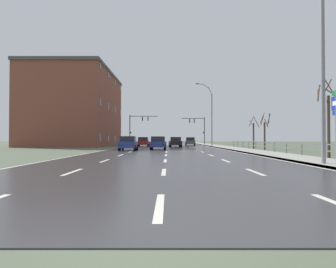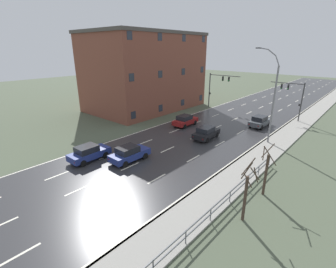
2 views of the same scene
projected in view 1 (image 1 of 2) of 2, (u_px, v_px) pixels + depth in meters
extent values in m
cube|color=#4C5642|center=(168.00, 146.00, 51.24)|extent=(160.00, 160.00, 0.12)
cube|color=#303033|center=(168.00, 144.00, 63.24)|extent=(14.00, 120.00, 0.02)
cube|color=beige|center=(74.00, 172.00, 10.66)|extent=(0.16, 2.20, 0.01)
cube|color=beige|center=(106.00, 161.00, 16.06)|extent=(0.16, 2.20, 0.01)
cube|color=beige|center=(122.00, 155.00, 21.46)|extent=(0.16, 2.20, 0.01)
cube|color=beige|center=(131.00, 152.00, 26.86)|extent=(0.16, 2.20, 0.01)
cube|color=beige|center=(137.00, 150.00, 32.26)|extent=(0.16, 2.20, 0.01)
cube|color=beige|center=(142.00, 148.00, 37.65)|extent=(0.16, 2.20, 0.01)
cube|color=beige|center=(145.00, 147.00, 43.05)|extent=(0.16, 2.20, 0.01)
cube|color=beige|center=(148.00, 146.00, 48.45)|extent=(0.16, 2.20, 0.01)
cube|color=beige|center=(150.00, 145.00, 53.85)|extent=(0.16, 2.20, 0.01)
cube|color=beige|center=(152.00, 145.00, 59.25)|extent=(0.16, 2.20, 0.01)
cube|color=beige|center=(153.00, 144.00, 64.65)|extent=(0.16, 2.20, 0.01)
cube|color=beige|center=(154.00, 144.00, 70.05)|extent=(0.16, 2.20, 0.01)
cube|color=beige|center=(156.00, 143.00, 75.45)|extent=(0.16, 2.20, 0.01)
cube|color=beige|center=(156.00, 143.00, 80.85)|extent=(0.16, 2.20, 0.01)
cube|color=beige|center=(157.00, 143.00, 86.25)|extent=(0.16, 2.20, 0.01)
cube|color=beige|center=(158.00, 143.00, 91.65)|extent=(0.16, 2.20, 0.01)
cube|color=beige|center=(159.00, 142.00, 97.05)|extent=(0.16, 2.20, 0.01)
cube|color=beige|center=(159.00, 142.00, 102.45)|extent=(0.16, 2.20, 0.01)
cube|color=beige|center=(160.00, 142.00, 107.84)|extent=(0.16, 2.20, 0.01)
cube|color=beige|center=(160.00, 142.00, 113.24)|extent=(0.16, 2.20, 0.01)
cube|color=beige|center=(160.00, 142.00, 118.64)|extent=(0.16, 2.20, 0.01)
cube|color=beige|center=(161.00, 206.00, 5.25)|extent=(0.16, 2.20, 0.01)
cube|color=beige|center=(165.00, 172.00, 10.65)|extent=(0.16, 2.20, 0.01)
cube|color=beige|center=(166.00, 161.00, 16.05)|extent=(0.16, 2.20, 0.01)
cube|color=beige|center=(167.00, 155.00, 21.45)|extent=(0.16, 2.20, 0.01)
cube|color=beige|center=(167.00, 152.00, 26.84)|extent=(0.16, 2.20, 0.01)
cube|color=beige|center=(168.00, 150.00, 32.24)|extent=(0.16, 2.20, 0.01)
cube|color=beige|center=(168.00, 148.00, 37.64)|extent=(0.16, 2.20, 0.01)
cube|color=beige|center=(168.00, 147.00, 43.04)|extent=(0.16, 2.20, 0.01)
cube|color=beige|center=(168.00, 146.00, 48.44)|extent=(0.16, 2.20, 0.01)
cube|color=beige|center=(168.00, 145.00, 53.84)|extent=(0.16, 2.20, 0.01)
cube|color=beige|center=(168.00, 145.00, 59.24)|extent=(0.16, 2.20, 0.01)
cube|color=beige|center=(168.00, 144.00, 64.64)|extent=(0.16, 2.20, 0.01)
cube|color=beige|center=(168.00, 144.00, 70.04)|extent=(0.16, 2.20, 0.01)
cube|color=beige|center=(168.00, 143.00, 75.44)|extent=(0.16, 2.20, 0.01)
cube|color=beige|center=(168.00, 143.00, 80.84)|extent=(0.16, 2.20, 0.01)
cube|color=beige|center=(168.00, 143.00, 86.24)|extent=(0.16, 2.20, 0.01)
cube|color=beige|center=(168.00, 143.00, 91.63)|extent=(0.16, 2.20, 0.01)
cube|color=beige|center=(169.00, 142.00, 97.03)|extent=(0.16, 2.20, 0.01)
cube|color=beige|center=(169.00, 142.00, 102.43)|extent=(0.16, 2.20, 0.01)
cube|color=beige|center=(169.00, 142.00, 107.83)|extent=(0.16, 2.20, 0.01)
cube|color=beige|center=(169.00, 142.00, 113.23)|extent=(0.16, 2.20, 0.01)
cube|color=beige|center=(169.00, 142.00, 118.63)|extent=(0.16, 2.20, 0.01)
cube|color=beige|center=(256.00, 172.00, 10.63)|extent=(0.16, 2.20, 0.01)
cube|color=beige|center=(227.00, 161.00, 16.03)|extent=(0.16, 2.20, 0.01)
cube|color=beige|center=(212.00, 155.00, 21.43)|extent=(0.16, 2.20, 0.01)
cube|color=beige|center=(204.00, 152.00, 26.83)|extent=(0.16, 2.20, 0.01)
cube|color=beige|center=(198.00, 150.00, 32.23)|extent=(0.16, 2.20, 0.01)
cube|color=beige|center=(194.00, 148.00, 37.63)|extent=(0.16, 2.20, 0.01)
cube|color=beige|center=(191.00, 147.00, 43.03)|extent=(0.16, 2.20, 0.01)
cube|color=beige|center=(188.00, 146.00, 48.43)|extent=(0.16, 2.20, 0.01)
cube|color=beige|center=(186.00, 145.00, 53.83)|extent=(0.16, 2.20, 0.01)
cube|color=beige|center=(185.00, 145.00, 59.23)|extent=(0.16, 2.20, 0.01)
cube|color=beige|center=(183.00, 144.00, 64.63)|extent=(0.16, 2.20, 0.01)
cube|color=beige|center=(182.00, 144.00, 70.03)|extent=(0.16, 2.20, 0.01)
cube|color=beige|center=(181.00, 143.00, 75.42)|extent=(0.16, 2.20, 0.01)
cube|color=beige|center=(180.00, 143.00, 80.82)|extent=(0.16, 2.20, 0.01)
cube|color=beige|center=(180.00, 143.00, 86.22)|extent=(0.16, 2.20, 0.01)
cube|color=beige|center=(179.00, 143.00, 91.62)|extent=(0.16, 2.20, 0.01)
cube|color=beige|center=(179.00, 142.00, 97.02)|extent=(0.16, 2.20, 0.01)
cube|color=beige|center=(178.00, 142.00, 102.42)|extent=(0.16, 2.20, 0.01)
cube|color=beige|center=(178.00, 142.00, 107.82)|extent=(0.16, 2.20, 0.01)
cube|color=beige|center=(177.00, 142.00, 113.22)|extent=(0.16, 2.20, 0.01)
cube|color=beige|center=(177.00, 142.00, 118.62)|extent=(0.16, 2.20, 0.01)
cube|color=beige|center=(198.00, 144.00, 63.21)|extent=(0.16, 120.00, 0.01)
cube|color=beige|center=(138.00, 144.00, 63.26)|extent=(0.16, 120.00, 0.01)
cube|color=gray|center=(206.00, 144.00, 63.21)|extent=(3.00, 120.00, 0.12)
cube|color=slate|center=(199.00, 144.00, 63.21)|extent=(0.16, 120.00, 0.12)
cube|color=#515459|center=(275.00, 143.00, 25.34)|extent=(0.06, 31.60, 0.08)
cube|color=#515459|center=(275.00, 147.00, 25.33)|extent=(0.06, 31.60, 0.08)
cylinder|color=#515459|center=(323.00, 151.00, 17.43)|extent=(0.07, 0.07, 1.00)
cylinder|color=#515459|center=(303.00, 150.00, 20.06)|extent=(0.07, 0.07, 1.00)
cylinder|color=#515459|center=(287.00, 149.00, 22.70)|extent=(0.07, 0.07, 1.00)
cylinder|color=#515459|center=(275.00, 147.00, 25.33)|extent=(0.07, 0.07, 1.00)
cylinder|color=#515459|center=(265.00, 147.00, 27.96)|extent=(0.07, 0.07, 1.00)
cylinder|color=#515459|center=(257.00, 146.00, 30.60)|extent=(0.07, 0.07, 1.00)
cylinder|color=#515459|center=(250.00, 145.00, 33.23)|extent=(0.07, 0.07, 1.00)
cylinder|color=#515459|center=(244.00, 145.00, 35.86)|extent=(0.07, 0.07, 1.00)
cylinder|color=#515459|center=(239.00, 145.00, 38.50)|extent=(0.07, 0.07, 1.00)
cylinder|color=#515459|center=(234.00, 144.00, 41.13)|extent=(0.07, 0.07, 1.00)
cylinder|color=slate|center=(324.00, 70.00, 13.32)|extent=(0.20, 0.20, 9.18)
cylinder|color=slate|center=(213.00, 120.00, 47.08)|extent=(0.20, 0.20, 8.89)
cylinder|color=slate|center=(211.00, 91.00, 47.17)|extent=(0.56, 0.11, 1.04)
cylinder|color=slate|center=(207.00, 86.00, 47.18)|extent=(0.96, 0.11, 0.72)
cylinder|color=slate|center=(202.00, 84.00, 47.19)|extent=(1.10, 0.11, 0.30)
cube|color=#333335|center=(198.00, 84.00, 47.20)|extent=(0.56, 0.24, 0.12)
cylinder|color=#38383A|center=(205.00, 131.00, 58.95)|extent=(0.18, 0.18, 5.88)
cylinder|color=#38383A|center=(194.00, 118.00, 59.00)|extent=(4.83, 0.12, 0.12)
cube|color=black|center=(195.00, 121.00, 58.99)|extent=(0.20, 0.28, 0.80)
sphere|color=#2D2D2D|center=(195.00, 120.00, 58.85)|extent=(0.14, 0.14, 0.14)
sphere|color=#2D2D2D|center=(195.00, 121.00, 58.84)|extent=(0.14, 0.14, 0.14)
sphere|color=green|center=(195.00, 122.00, 58.84)|extent=(0.14, 0.14, 0.14)
cube|color=black|center=(191.00, 121.00, 59.00)|extent=(0.20, 0.28, 0.80)
sphere|color=#2D2D2D|center=(191.00, 120.00, 58.85)|extent=(0.14, 0.14, 0.14)
sphere|color=#2D2D2D|center=(191.00, 121.00, 58.85)|extent=(0.14, 0.14, 0.14)
sphere|color=green|center=(191.00, 122.00, 58.84)|extent=(0.14, 0.14, 0.14)
cube|color=black|center=(204.00, 133.00, 58.90)|extent=(0.18, 0.12, 0.32)
cylinder|color=#38383A|center=(131.00, 130.00, 58.69)|extent=(0.18, 0.18, 6.31)
cylinder|color=#38383A|center=(145.00, 116.00, 58.73)|extent=(5.89, 0.12, 0.12)
cube|color=black|center=(143.00, 119.00, 58.72)|extent=(0.20, 0.28, 0.80)
sphere|color=#2D2D2D|center=(143.00, 118.00, 58.58)|extent=(0.14, 0.14, 0.14)
sphere|color=#2D2D2D|center=(143.00, 119.00, 58.57)|extent=(0.14, 0.14, 0.14)
sphere|color=green|center=(143.00, 120.00, 58.57)|extent=(0.14, 0.14, 0.14)
cube|color=black|center=(149.00, 119.00, 58.72)|extent=(0.20, 0.28, 0.80)
sphere|color=#2D2D2D|center=(149.00, 118.00, 58.57)|extent=(0.14, 0.14, 0.14)
sphere|color=#2D2D2D|center=(149.00, 119.00, 58.57)|extent=(0.14, 0.14, 0.14)
sphere|color=green|center=(149.00, 120.00, 58.56)|extent=(0.14, 0.14, 0.14)
cube|color=black|center=(132.00, 133.00, 58.63)|extent=(0.18, 0.12, 0.32)
cube|color=navy|center=(159.00, 144.00, 33.12)|extent=(1.82, 4.12, 0.64)
cube|color=black|center=(159.00, 139.00, 32.88)|extent=(1.59, 2.02, 0.60)
cube|color=slate|center=(159.00, 139.00, 33.83)|extent=(1.40, 0.10, 0.51)
cylinder|color=black|center=(166.00, 147.00, 34.37)|extent=(0.23, 0.66, 0.66)
cylinder|color=black|center=(153.00, 147.00, 34.40)|extent=(0.23, 0.66, 0.66)
cylinder|color=black|center=(166.00, 147.00, 31.83)|extent=(0.23, 0.66, 0.66)
cylinder|color=black|center=(152.00, 147.00, 31.85)|extent=(0.23, 0.66, 0.66)
cube|color=red|center=(152.00, 145.00, 31.10)|extent=(0.16, 0.04, 0.14)
cube|color=red|center=(164.00, 145.00, 31.08)|extent=(0.16, 0.04, 0.14)
cube|color=navy|center=(129.00, 145.00, 30.59)|extent=(1.86, 4.14, 0.64)
cube|color=black|center=(129.00, 139.00, 30.35)|extent=(1.61, 2.04, 0.60)
cube|color=slate|center=(130.00, 139.00, 31.30)|extent=(1.41, 0.11, 0.51)
cylinder|color=black|center=(138.00, 147.00, 31.87)|extent=(0.24, 0.67, 0.66)
cylinder|color=black|center=(124.00, 147.00, 31.84)|extent=(0.24, 0.67, 0.66)
cylinder|color=black|center=(136.00, 148.00, 29.33)|extent=(0.24, 0.67, 0.66)
cylinder|color=black|center=(120.00, 148.00, 29.30)|extent=(0.24, 0.67, 0.66)
cube|color=red|center=(121.00, 145.00, 28.55)|extent=(0.16, 0.04, 0.14)
cube|color=red|center=(134.00, 145.00, 28.58)|extent=(0.16, 0.04, 0.14)
cube|color=#474C51|center=(191.00, 142.00, 52.74)|extent=(1.96, 4.18, 0.64)
cube|color=black|center=(191.00, 139.00, 52.50)|extent=(1.66, 2.07, 0.60)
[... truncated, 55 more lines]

